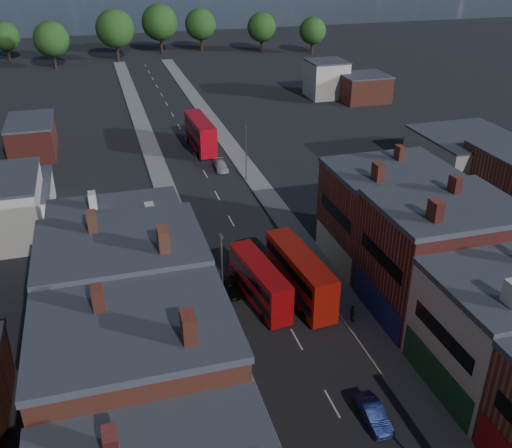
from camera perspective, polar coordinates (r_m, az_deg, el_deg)
pavement_west at (r=71.42m, az=-7.95°, el=0.38°), size 3.00×200.00×0.12m
pavement_east at (r=74.02m, az=2.03°, el=1.65°), size 3.00×200.00×0.12m
lamp_post_2 at (r=52.09m, az=-3.40°, el=-4.42°), size 0.25×0.70×8.12m
lamp_post_3 at (r=80.74m, az=-1.01°, el=7.46°), size 0.25×0.70×8.12m
bus_0 at (r=54.50m, az=0.38°, el=-5.79°), size 3.58×10.07×4.26m
bus_1 at (r=55.18m, az=4.41°, el=-5.05°), size 3.57×11.36×4.83m
bus_2 at (r=94.31m, az=-5.59°, el=9.04°), size 3.32×11.97×5.13m
car_1 at (r=44.59m, az=11.60°, el=-18.08°), size 1.48×4.17×1.37m
car_2 at (r=56.92m, az=-2.56°, el=-6.32°), size 2.30×4.21×1.12m
car_3 at (r=86.28m, az=-3.54°, el=5.85°), size 1.93×4.36×1.25m
ped_1 at (r=45.23m, az=-3.16°, el=-16.03°), size 0.99×0.74×1.81m
ped_3 at (r=53.29m, az=9.61°, el=-8.81°), size 0.49×1.02×1.72m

